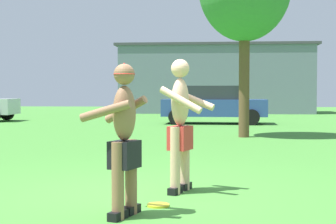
{
  "coord_description": "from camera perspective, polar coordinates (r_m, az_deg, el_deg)",
  "views": [
    {
      "loc": [
        0.92,
        -6.48,
        1.31
      ],
      "look_at": [
        0.26,
        1.3,
        1.01
      ],
      "focal_mm": 54.91,
      "sensor_mm": 36.0,
      "label": 1
    }
  ],
  "objects": [
    {
      "name": "outbuilding_behind_lot",
      "position": [
        33.29,
        5.29,
        3.68
      ],
      "size": [
        12.41,
        4.68,
        4.33
      ],
      "color": "slate",
      "rests_on": "ground_plane"
    },
    {
      "name": "ground_plane",
      "position": [
        6.67,
        -3.25,
        -9.15
      ],
      "size": [
        80.0,
        80.0,
        0.0
      ],
      "primitive_type": "plane",
      "color": "#428433"
    },
    {
      "name": "frisbee",
      "position": [
        6.01,
        -1.1,
        -10.3
      ],
      "size": [
        0.26,
        0.26,
        0.03
      ],
      "primitive_type": "cylinder",
      "color": "yellow",
      "rests_on": "ground_plane"
    },
    {
      "name": "car_blue_far_end",
      "position": [
        21.54,
        5.02,
        0.9
      ],
      "size": [
        4.35,
        2.13,
        1.58
      ],
      "color": "#2D478C",
      "rests_on": "ground_plane"
    },
    {
      "name": "player_in_black",
      "position": [
        5.41,
        -4.93,
        -2.42
      ],
      "size": [
        0.69,
        0.67,
        1.62
      ],
      "color": "black",
      "rests_on": "ground_plane"
    },
    {
      "name": "player_near",
      "position": [
        6.73,
        1.42,
        -1.13
      ],
      "size": [
        0.73,
        0.67,
        1.75
      ],
      "color": "black",
      "rests_on": "ground_plane"
    }
  ]
}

